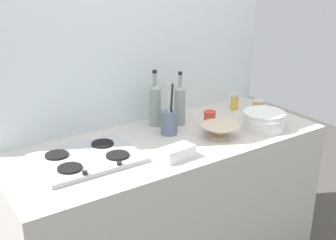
# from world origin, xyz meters

# --- Properties ---
(counter_block) EXTENTS (1.80, 0.70, 0.90)m
(counter_block) POSITION_xyz_m (0.00, 0.00, 0.45)
(counter_block) COLOR beige
(counter_block) RESTS_ON ground
(backsplash_panel) EXTENTS (1.90, 0.06, 2.55)m
(backsplash_panel) POSITION_xyz_m (0.00, 0.38, 1.28)
(backsplash_panel) COLOR silver
(backsplash_panel) RESTS_ON ground
(stovetop_hob) EXTENTS (0.50, 0.38, 0.04)m
(stovetop_hob) POSITION_xyz_m (-0.47, 0.01, 0.91)
(stovetop_hob) COLOR #B2B2B7
(stovetop_hob) RESTS_ON counter_block
(plate_stack) EXTENTS (0.25, 0.25, 0.10)m
(plate_stack) POSITION_xyz_m (0.57, -0.16, 0.95)
(plate_stack) COLOR white
(plate_stack) RESTS_ON counter_block
(wine_bottle_leftmost) EXTENTS (0.07, 0.07, 0.33)m
(wine_bottle_leftmost) POSITION_xyz_m (0.19, 0.16, 1.03)
(wine_bottle_leftmost) COLOR gray
(wine_bottle_leftmost) RESTS_ON counter_block
(wine_bottle_mid_left) EXTENTS (0.07, 0.07, 0.34)m
(wine_bottle_mid_left) POSITION_xyz_m (0.06, 0.23, 1.03)
(wine_bottle_mid_left) COLOR gray
(wine_bottle_mid_left) RESTS_ON counter_block
(mixing_bowl) EXTENTS (0.22, 0.22, 0.07)m
(mixing_bowl) POSITION_xyz_m (0.26, -0.13, 0.94)
(mixing_bowl) COLOR beige
(mixing_bowl) RESTS_ON counter_block
(butter_dish) EXTENTS (0.18, 0.10, 0.07)m
(butter_dish) POSITION_xyz_m (-0.09, -0.22, 0.93)
(butter_dish) COLOR white
(butter_dish) RESTS_ON counter_block
(utensil_crock) EXTENTS (0.09, 0.09, 0.31)m
(utensil_crock) POSITION_xyz_m (0.06, 0.07, 0.97)
(utensil_crock) COLOR slate
(utensil_crock) RESTS_ON counter_block
(condiment_jar_front) EXTENTS (0.07, 0.07, 0.10)m
(condiment_jar_front) POSITION_xyz_m (0.69, 0.02, 0.95)
(condiment_jar_front) COLOR gold
(condiment_jar_front) RESTS_ON counter_block
(condiment_jar_rear) EXTENTS (0.07, 0.07, 0.10)m
(condiment_jar_rear) POSITION_xyz_m (0.31, 0.02, 0.95)
(condiment_jar_rear) COLOR #C64C2D
(condiment_jar_rear) RESTS_ON counter_block
(condiment_jar_spare) EXTENTS (0.05, 0.05, 0.10)m
(condiment_jar_spare) POSITION_xyz_m (0.65, 0.19, 0.95)
(condiment_jar_spare) COLOR gold
(condiment_jar_spare) RESTS_ON counter_block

